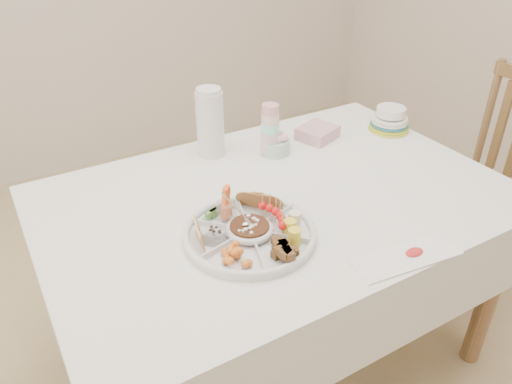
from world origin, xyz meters
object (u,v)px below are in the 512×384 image
party_tray (250,231)px  plate_stack (390,118)px  chair (481,186)px  dining_table (276,282)px  thermos (210,122)px

party_tray → plate_stack: bearing=22.0°
chair → party_tray: size_ratio=2.62×
chair → plate_stack: (-0.37, 0.24, 0.31)m
plate_stack → party_tray: bearing=-158.0°
dining_table → party_tray: (-0.20, -0.15, 0.40)m
dining_table → chair: bearing=-2.4°
chair → plate_stack: size_ratio=5.99×
dining_table → plate_stack: (0.67, 0.20, 0.43)m
party_tray → plate_stack: (0.87, 0.35, 0.03)m
dining_table → thermos: thermos is taller
chair → thermos: (-1.10, 0.43, 0.39)m
party_tray → dining_table: bearing=37.7°
dining_table → chair: 1.05m
chair → party_tray: bearing=-174.5°
dining_table → plate_stack: size_ratio=9.15×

